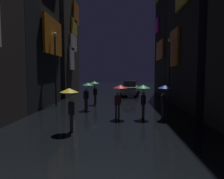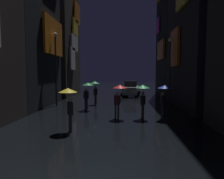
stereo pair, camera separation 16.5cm
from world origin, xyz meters
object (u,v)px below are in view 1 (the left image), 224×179
(pedestrian_foreground_left_blue, at_px, (165,92))
(pedestrian_far_right_red, at_px, (119,92))
(streetlamp_left_far, at_px, (55,61))
(pedestrian_midstreet_left_green, at_px, (87,88))
(car_distant, at_px, (130,89))
(streetlamp_right_far, at_px, (169,64))
(pedestrian_foreground_right_green, at_px, (95,86))
(pedestrian_near_crossing_green, at_px, (143,92))
(pedestrian_midstreet_centre_yellow, at_px, (70,98))

(pedestrian_foreground_left_blue, bearing_deg, pedestrian_far_right_red, -179.92)
(pedestrian_foreground_left_blue, xyz_separation_m, streetlamp_left_far, (-8.41, 4.67, 2.22))
(pedestrian_midstreet_left_green, relative_size, car_distant, 0.49)
(pedestrian_far_right_red, height_order, pedestrian_midstreet_left_green, same)
(streetlamp_right_far, bearing_deg, pedestrian_foreground_left_blue, -105.67)
(pedestrian_far_right_red, bearing_deg, pedestrian_midstreet_left_green, 131.39)
(car_distant, relative_size, streetlamp_left_far, 0.68)
(streetlamp_left_far, bearing_deg, pedestrian_foreground_left_blue, -29.01)
(pedestrian_foreground_right_green, distance_m, car_distant, 7.69)
(pedestrian_foreground_left_blue, distance_m, streetlamp_right_far, 6.21)
(pedestrian_near_crossing_green, relative_size, pedestrian_midstreet_left_green, 1.00)
(pedestrian_midstreet_centre_yellow, relative_size, streetlamp_right_far, 0.35)
(pedestrian_foreground_right_green, bearing_deg, pedestrian_foreground_left_blue, -47.80)
(pedestrian_midstreet_centre_yellow, xyz_separation_m, streetlamp_left_far, (-3.24, 7.68, 2.22))
(pedestrian_foreground_left_blue, relative_size, streetlamp_right_far, 0.35)
(pedestrian_foreground_left_blue, bearing_deg, streetlamp_left_far, 150.99)
(streetlamp_right_far, bearing_deg, pedestrian_midstreet_left_green, -157.95)
(pedestrian_foreground_left_blue, distance_m, streetlamp_left_far, 9.87)
(pedestrian_far_right_red, bearing_deg, pedestrian_foreground_left_blue, 0.08)
(pedestrian_far_right_red, height_order, streetlamp_right_far, streetlamp_right_far)
(pedestrian_far_right_red, distance_m, streetlamp_left_far, 7.63)
(pedestrian_midstreet_left_green, bearing_deg, pedestrian_near_crossing_green, -34.37)
(pedestrian_near_crossing_green, bearing_deg, pedestrian_foreground_left_blue, -4.63)
(streetlamp_left_far, xyz_separation_m, streetlamp_right_far, (10.00, 0.99, -0.19))
(pedestrian_far_right_red, distance_m, streetlamp_right_far, 7.44)
(car_distant, xyz_separation_m, streetlamp_right_far, (3.15, -6.78, 2.77))
(pedestrian_near_crossing_green, height_order, pedestrian_midstreet_centre_yellow, same)
(pedestrian_foreground_left_blue, distance_m, car_distant, 12.55)
(pedestrian_midstreet_centre_yellow, distance_m, pedestrian_far_right_red, 3.83)
(pedestrian_near_crossing_green, height_order, pedestrian_foreground_right_green, same)
(pedestrian_midstreet_centre_yellow, xyz_separation_m, streetlamp_right_far, (6.76, 8.67, 2.03))
(pedestrian_midstreet_left_green, xyz_separation_m, streetlamp_right_far, (6.91, 2.80, 2.03))
(pedestrian_far_right_red, bearing_deg, pedestrian_near_crossing_green, 4.19)
(car_distant, bearing_deg, pedestrian_far_right_red, -95.68)
(pedestrian_near_crossing_green, relative_size, pedestrian_midstreet_centre_yellow, 1.00)
(pedestrian_midstreet_centre_yellow, height_order, pedestrian_far_right_red, same)
(pedestrian_near_crossing_green, bearing_deg, pedestrian_far_right_red, -175.81)
(pedestrian_midstreet_centre_yellow, relative_size, streetlamp_left_far, 0.33)
(pedestrian_far_right_red, bearing_deg, pedestrian_foreground_right_green, 112.31)
(pedestrian_foreground_right_green, distance_m, pedestrian_midstreet_left_green, 2.81)
(pedestrian_foreground_right_green, distance_m, streetlamp_left_far, 4.09)
(pedestrian_midstreet_centre_yellow, bearing_deg, pedestrian_near_crossing_green, 38.88)
(pedestrian_midstreet_left_green, bearing_deg, pedestrian_foreground_right_green, 86.02)
(pedestrian_near_crossing_green, xyz_separation_m, pedestrian_foreground_left_blue, (1.31, -0.11, 0.00))
(pedestrian_midstreet_centre_yellow, xyz_separation_m, car_distant, (3.61, 15.45, -0.74))
(pedestrian_near_crossing_green, distance_m, pedestrian_foreground_right_green, 6.74)
(pedestrian_midstreet_centre_yellow, xyz_separation_m, pedestrian_far_right_red, (2.37, 3.01, 0.00))
(pedestrian_far_right_red, xyz_separation_m, streetlamp_left_far, (-5.61, 4.67, 2.22))
(pedestrian_far_right_red, xyz_separation_m, pedestrian_midstreet_left_green, (-2.52, 2.86, 0.00))
(car_distant, height_order, streetlamp_left_far, streetlamp_left_far)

